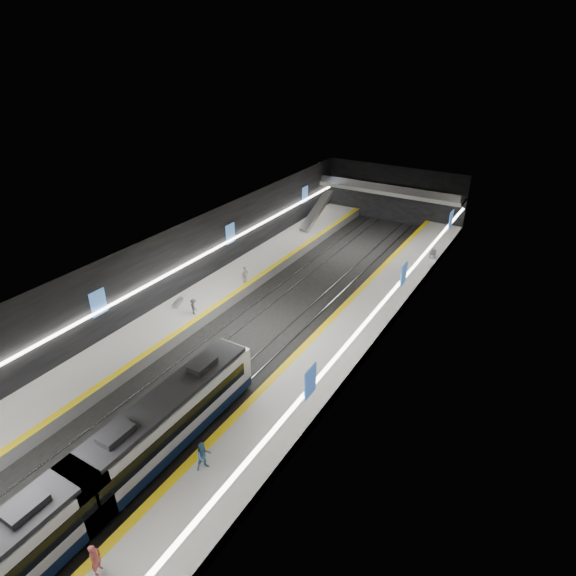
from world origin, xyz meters
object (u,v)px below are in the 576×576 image
Objects in this scene: escalator at (317,211)px; passenger_right_a at (96,560)px; bench_left_far at (178,303)px; passenger_right_b at (204,456)px; bench_right_far at (433,254)px; train at (82,493)px; passenger_left_b at (194,307)px; passenger_left_a at (245,275)px.

escalator is 49.91m from passenger_right_a.
passenger_right_a reaches higher than bench_left_far.
bench_left_far is 20.51m from passenger_right_b.
bench_left_far is 29.88m from bench_right_far.
passenger_right_a is at bearing -30.25° from train.
bench_right_far is 45.70m from passenger_right_a.
train is 17.25× the size of bench_left_far.
passenger_left_b is (-12.42, 13.51, -0.22)m from passenger_right_b.
bench_right_far is at bearing -8.38° from escalator.
bench_left_far is 26.05m from passenger_right_a.
passenger_left_b is (1.43, -27.00, -1.13)m from escalator.
bench_right_far is 0.92× the size of passenger_right_b.
passenger_left_b is (-15.29, -24.53, 0.54)m from bench_right_far.
passenger_right_b reaches higher than passenger_left_a.
passenger_right_b is (0.35, 7.53, 0.05)m from passenger_right_a.
passenger_right_a is at bearing 22.69° from passenger_left_a.
passenger_left_a reaches higher than bench_left_far.
escalator reaches higher than passenger_right_a.
passenger_right_b is 1.28× the size of passenger_left_b.
passenger_right_a is (14.58, -21.58, 0.73)m from bench_left_far.
train is at bearing -104.74° from bench_right_far.
train reaches higher than passenger_left_a.
train reaches higher than passenger_left_b.
bench_right_far is (17.80, 24.00, 0.02)m from bench_left_far.
bench_left_far is at bearing 119.56° from train.
escalator is 4.29× the size of passenger_right_a.
passenger_left_b reaches higher than bench_right_far.
train reaches higher than passenger_right_b.
bench_right_far is (16.72, -2.46, -1.68)m from escalator.
escalator is (-10.00, 46.00, 0.70)m from train.
bench_left_far is at bearing 14.64° from passenger_right_a.
bench_left_far is 1.06× the size of passenger_left_b.
passenger_left_a reaches higher than passenger_left_b.
escalator is 16.98m from bench_right_far.
bench_right_far reaches higher than bench_left_far.
passenger_right_b is at bearing -71.12° from escalator.
passenger_right_b is (13.85, -40.51, -0.92)m from escalator.
bench_right_far is at bearing 28.39° from passenger_right_b.
bench_left_far is 0.87× the size of passenger_right_a.
train is at bearing 40.35° from passenger_right_a.
escalator reaches higher than passenger_right_b.
passenger_left_b is (-12.06, 21.04, -0.17)m from passenger_right_a.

